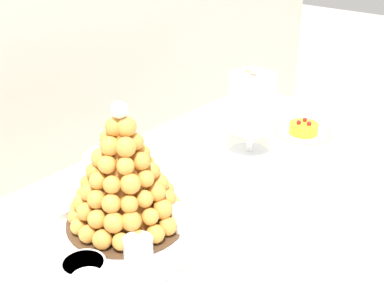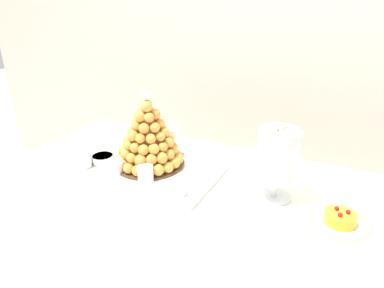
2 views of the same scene
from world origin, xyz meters
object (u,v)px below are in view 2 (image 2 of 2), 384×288
at_px(fruit_tart_plate, 340,221).
at_px(croquembouche, 148,137).
at_px(dessert_cup_mid_left, 116,167).
at_px(dessert_cup_mid_right, 179,187).
at_px(wine_glass, 171,132).
at_px(macaron_goblet, 278,155).
at_px(serving_tray, 143,168).
at_px(creme_brulee_ramekin, 103,158).
at_px(dessert_cup_left, 84,161).
at_px(dessert_cup_centre, 145,174).

bearing_deg(fruit_tart_plate, croquembouche, 174.73).
relative_size(dessert_cup_mid_left, dessert_cup_mid_right, 1.15).
bearing_deg(wine_glass, macaron_goblet, -15.12).
height_order(serving_tray, fruit_tart_plate, fruit_tart_plate).
bearing_deg(fruit_tart_plate, creme_brulee_ramekin, 179.99).
relative_size(creme_brulee_ramekin, fruit_tart_plate, 0.50).
distance_m(dessert_cup_mid_right, creme_brulee_ramekin, 0.39).
bearing_deg(wine_glass, dessert_cup_mid_right, -55.51).
height_order(dessert_cup_mid_left, fruit_tart_plate, dessert_cup_mid_left).
distance_m(serving_tray, macaron_goblet, 0.52).
bearing_deg(croquembouche, creme_brulee_ramekin, -160.11).
bearing_deg(wine_glass, croquembouche, -104.14).
height_order(croquembouche, wine_glass, croquembouche).
xyz_separation_m(dessert_cup_left, wine_glass, (0.25, 0.25, 0.08)).
height_order(dessert_cup_mid_right, macaron_goblet, macaron_goblet).
relative_size(dessert_cup_centre, fruit_tart_plate, 0.32).
xyz_separation_m(dessert_cup_left, fruit_tart_plate, (0.92, 0.06, -0.02)).
distance_m(croquembouche, dessert_cup_centre, 0.16).
relative_size(macaron_goblet, wine_glass, 1.64).
xyz_separation_m(dessert_cup_centre, wine_glass, (-0.03, 0.24, 0.07)).
height_order(croquembouche, dessert_cup_mid_right, croquembouche).
distance_m(dessert_cup_mid_left, fruit_tart_plate, 0.78).
relative_size(dessert_cup_centre, creme_brulee_ramekin, 0.65).
height_order(croquembouche, creme_brulee_ramekin, croquembouche).
distance_m(serving_tray, dessert_cup_left, 0.23).
bearing_deg(serving_tray, dessert_cup_mid_right, -24.45).
bearing_deg(creme_brulee_ramekin, dessert_cup_centre, -12.43).
xyz_separation_m(croquembouche, dessert_cup_mid_right, (0.20, -0.13, -0.09)).
height_order(serving_tray, dessert_cup_centre, dessert_cup_centre).
height_order(macaron_goblet, fruit_tart_plate, macaron_goblet).
bearing_deg(wine_glass, dessert_cup_centre, -83.15).
height_order(croquembouche, macaron_goblet, croquembouche).
bearing_deg(dessert_cup_left, serving_tray, 22.89).
relative_size(croquembouche, macaron_goblet, 1.19).
bearing_deg(dessert_cup_mid_right, macaron_goblet, 24.39).
bearing_deg(dessert_cup_mid_right, dessert_cup_mid_left, 175.50).
height_order(dessert_cup_centre, macaron_goblet, macaron_goblet).
bearing_deg(creme_brulee_ramekin, wine_glass, 41.50).
distance_m(serving_tray, croquembouche, 0.12).
xyz_separation_m(serving_tray, dessert_cup_centre, (0.07, -0.08, 0.03)).
distance_m(serving_tray, dessert_cup_mid_right, 0.24).
distance_m(macaron_goblet, wine_glass, 0.48).
bearing_deg(fruit_tart_plate, dessert_cup_mid_left, -176.48).
bearing_deg(creme_brulee_ramekin, serving_tray, 9.03).
relative_size(dessert_cup_mid_left, dessert_cup_centre, 1.07).
distance_m(dessert_cup_left, dessert_cup_centre, 0.28).
xyz_separation_m(croquembouche, dessert_cup_centre, (0.06, -0.12, -0.09)).
bearing_deg(dessert_cup_left, wine_glass, 44.69).
height_order(dessert_cup_left, dessert_cup_mid_right, dessert_cup_mid_right).
relative_size(serving_tray, wine_glass, 3.87).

